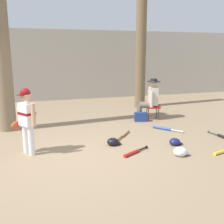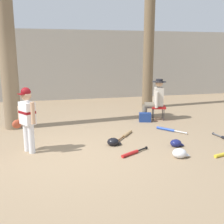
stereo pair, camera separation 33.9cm
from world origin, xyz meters
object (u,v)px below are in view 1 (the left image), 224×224
Objects in this scene: bat_blue_youth at (164,129)px; young_ballplayer at (26,117)px; folding_stool at (153,107)px; bat_yellow_trainer at (224,151)px; batting_helmet_black at (113,142)px; batting_helmet_navy at (175,142)px; tree_behind_spectator at (141,50)px; bat_black_composite at (223,137)px; bat_wood_tan at (124,134)px; seated_spectator at (150,98)px; batting_helmet_white at (180,152)px; handbag_beside_stool at (140,117)px; bat_red_barrel at (133,152)px.

young_ballplayer is at bearing -168.31° from bat_blue_youth.
bat_yellow_trainer is (0.14, -2.95, -0.33)m from folding_stool.
folding_stool reaches higher than batting_helmet_black.
tree_behind_spectator is at bearing 77.57° from batting_helmet_navy.
bat_black_composite is 0.99m from bat_yellow_trainer.
batting_helmet_black is (-0.47, -0.57, 0.04)m from bat_wood_tan.
young_ballplayer is 4.04m from folding_stool.
seated_spectator is at bearing 47.48° from batting_helmet_black.
batting_helmet_black reaches higher than bat_blue_youth.
batting_helmet_white is at bearing -157.11° from bat_black_composite.
batting_helmet_black is at bearing -156.00° from bat_blue_youth.
bat_black_composite is 1.10× the size of bat_blue_youth.
folding_stool is at bearing 74.82° from batting_helmet_white.
young_ballplayer reaches higher than batting_helmet_white.
young_ballplayer is at bearing -151.46° from handbag_beside_stool.
bat_yellow_trainer is (0.36, -1.80, 0.00)m from bat_blue_youth.
bat_blue_youth is 2.42× the size of batting_helmet_navy.
tree_behind_spectator is 6.25× the size of bat_black_composite.
batting_helmet_white is (-0.91, 0.13, 0.05)m from bat_yellow_trainer.
tree_behind_spectator is 4.57m from batting_helmet_navy.
handbag_beside_stool reaches higher than bat_wood_tan.
bat_red_barrel is 1.21m from bat_wood_tan.
bat_red_barrel is at bearing 164.87° from bat_yellow_trainer.
handbag_beside_stool reaches higher than bat_blue_youth.
batting_helmet_white is (-1.10, -4.60, -1.96)m from tree_behind_spectator.
tree_behind_spectator is 5.48m from young_ballplayer.
folding_stool is (3.57, 1.85, -0.38)m from young_ballplayer.
folding_stool is 0.29m from seated_spectator.
seated_spectator reaches higher than bat_blue_youth.
handbag_beside_stool is at bearing 51.37° from batting_helmet_black.
young_ballplayer is 2.63× the size of folding_stool.
bat_black_composite is at bearing 22.89° from batting_helmet_white.
batting_helmet_navy is (1.05, 0.23, 0.04)m from bat_red_barrel.
handbag_beside_stool is 1.03m from bat_blue_youth.
batting_helmet_navy is at bearing -16.77° from batting_helmet_black.
bat_wood_tan is 2.24m from bat_yellow_trainer.
batting_helmet_navy is at bearing 134.87° from bat_yellow_trainer.
tree_behind_spectator is at bearing 67.54° from handbag_beside_stool.
handbag_beside_stool is 2.86m from bat_yellow_trainer.
bat_wood_tan is (-2.13, 0.88, 0.00)m from bat_black_composite.
bat_blue_youth is at bearing 7.20° from bat_wood_tan.
handbag_beside_stool is 2.10m from batting_helmet_navy.
tree_behind_spectator is at bearing 79.28° from bat_blue_youth.
bat_red_barrel is at bearing -167.84° from batting_helmet_navy.
bat_red_barrel is at bearing -122.89° from folding_stool.
handbag_beside_stool is 1.13× the size of batting_helmet_black.
batting_helmet_white is (-0.21, -0.57, 0.01)m from batting_helmet_navy.
bat_black_composite is 2.62m from batting_helmet_black.
tree_behind_spectator reaches higher than seated_spectator.
batting_helmet_black is (-1.07, 0.96, -0.01)m from batting_helmet_white.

